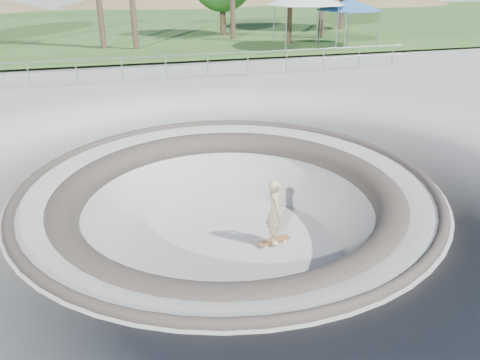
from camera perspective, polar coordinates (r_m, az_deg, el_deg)
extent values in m
plane|color=#ABAAA5|center=(11.60, -1.44, -0.53)|extent=(180.00, 180.00, 0.00)
torus|color=#ABAAA5|center=(12.58, -1.34, -8.81)|extent=(14.00, 14.00, 4.00)
cylinder|color=#ABAAA5|center=(12.55, -1.34, -8.62)|extent=(6.60, 6.60, 0.10)
torus|color=#463F38|center=(11.61, -1.43, -0.62)|extent=(10.24, 10.24, 0.24)
torus|color=#463F38|center=(11.80, -1.41, -2.51)|extent=(8.91, 8.91, 0.81)
cube|color=#2D4F1F|center=(44.53, -12.69, 17.91)|extent=(180.00, 36.00, 0.12)
ellipsoid|color=olive|center=(72.13, -6.97, 14.14)|extent=(61.60, 44.00, 28.60)
ellipsoid|color=olive|center=(73.36, 16.16, 15.55)|extent=(42.00, 30.00, 19.50)
cylinder|color=gray|center=(22.66, -9.12, 14.72)|extent=(25.00, 0.05, 0.05)
cylinder|color=gray|center=(22.74, -9.04, 13.61)|extent=(25.00, 0.05, 0.05)
cube|color=brown|center=(12.76, 4.13, -7.35)|extent=(0.95, 0.46, 0.02)
cylinder|color=#B8B8BD|center=(12.79, 4.12, -7.50)|extent=(0.08, 0.19, 0.04)
cylinder|color=#B8B8BD|center=(12.79, 4.12, -7.50)|extent=(0.08, 0.19, 0.04)
cylinder|color=silver|center=(12.79, 4.12, -7.54)|extent=(0.08, 0.05, 0.07)
cylinder|color=silver|center=(12.79, 4.12, -7.54)|extent=(0.08, 0.05, 0.07)
cylinder|color=silver|center=(12.79, 4.12, -7.54)|extent=(0.08, 0.05, 0.07)
cylinder|color=silver|center=(12.79, 4.12, -7.54)|extent=(0.08, 0.05, 0.07)
imported|color=tan|center=(12.31, 4.25, -3.77)|extent=(0.50, 0.70, 1.79)
cylinder|color=gray|center=(28.78, 6.07, 17.60)|extent=(0.06, 0.06, 2.46)
cylinder|color=gray|center=(30.05, 11.92, 17.52)|extent=(0.06, 0.06, 2.46)
cylinder|color=gray|center=(31.70, 3.95, 18.30)|extent=(0.06, 0.06, 2.46)
cylinder|color=gray|center=(32.85, 9.39, 18.27)|extent=(0.06, 0.06, 2.46)
cube|color=silver|center=(30.69, 7.99, 20.45)|extent=(3.68, 3.68, 0.08)
cylinder|color=gray|center=(30.30, 11.78, 17.24)|extent=(0.06, 0.06, 2.09)
cylinder|color=gray|center=(31.58, 16.30, 17.08)|extent=(0.06, 0.06, 2.09)
cylinder|color=gray|center=(32.68, 9.63, 17.90)|extent=(0.06, 0.06, 2.09)
cylinder|color=gray|center=(33.87, 13.94, 17.77)|extent=(0.06, 0.06, 2.09)
cube|color=#2E63A6|center=(31.97, 13.12, 19.54)|extent=(3.47, 3.47, 0.08)
cone|color=#2E63A6|center=(31.95, 13.18, 20.13)|extent=(5.46, 5.46, 0.66)
cylinder|color=#50392D|center=(36.39, -2.13, 20.29)|extent=(0.44, 0.44, 4.14)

